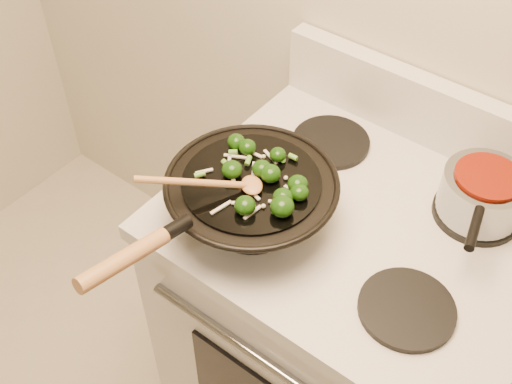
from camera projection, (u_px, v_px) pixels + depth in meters
The scene contains 5 objects.
stove at pixel (343, 331), 1.66m from camera, with size 0.78×0.67×1.08m.
wok at pixel (250, 198), 1.28m from camera, with size 0.35×0.58×0.18m.
stirfry at pixel (266, 179), 1.23m from camera, with size 0.22×0.23×0.04m.
wooden_spoon at pixel (219, 184), 1.20m from camera, with size 0.18×0.20×0.08m.
saucepan at pixel (483, 194), 1.30m from camera, with size 0.17×0.28×0.10m.
Camera 1 is at (0.12, 0.33, 1.92)m, focal length 45.00 mm.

